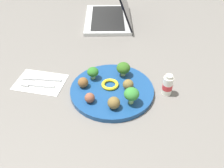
{
  "coord_description": "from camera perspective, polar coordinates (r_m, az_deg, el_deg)",
  "views": [
    {
      "loc": [
        -0.13,
        0.63,
        0.57
      ],
      "look_at": [
        0.0,
        0.0,
        0.04
      ],
      "focal_mm": 40.95,
      "sensor_mm": 36.0,
      "label": 1
    }
  ],
  "objects": [
    {
      "name": "ground_plane",
      "position": [
        0.86,
        0.0,
        -1.84
      ],
      "size": [
        4.0,
        4.0,
        0.0
      ],
      "primitive_type": "plane",
      "color": "slate"
    },
    {
      "name": "plate",
      "position": [
        0.86,
        0.0,
        -1.44
      ],
      "size": [
        0.28,
        0.28,
        0.02
      ],
      "primitive_type": "cylinder",
      "color": "navy",
      "rests_on": "ground_plane"
    },
    {
      "name": "broccoli_floret_far_rim",
      "position": [
        0.89,
        2.55,
        3.54
      ],
      "size": [
        0.05,
        0.05,
        0.05
      ],
      "color": "#A0BC73",
      "rests_on": "plate"
    },
    {
      "name": "broccoli_floret_center",
      "position": [
        0.88,
        -4.3,
        2.65
      ],
      "size": [
        0.04,
        0.04,
        0.04
      ],
      "color": "#94C17B",
      "rests_on": "plate"
    },
    {
      "name": "broccoli_floret_near_rim",
      "position": [
        0.78,
        4.38,
        -2.3
      ],
      "size": [
        0.05,
        0.05,
        0.06
      ],
      "color": "#9FCC70",
      "rests_on": "plate"
    },
    {
      "name": "meatball_far_rim",
      "position": [
        0.77,
        0.4,
        -4.23
      ],
      "size": [
        0.04,
        0.04,
        0.04
      ],
      "primitive_type": "sphere",
      "color": "brown",
      "rests_on": "plate"
    },
    {
      "name": "meatball_near_rim",
      "position": [
        0.86,
        -6.48,
        0.35
      ],
      "size": [
        0.04,
        0.04,
        0.04
      ],
      "primitive_type": "sphere",
      "color": "brown",
      "rests_on": "plate"
    },
    {
      "name": "meatball_mid_right",
      "position": [
        0.84,
        3.64,
        -0.12
      ],
      "size": [
        0.04,
        0.04,
        0.04
      ],
      "primitive_type": "sphere",
      "color": "brown",
      "rests_on": "plate"
    },
    {
      "name": "meatball_back_left",
      "position": [
        0.8,
        -5.0,
        -3.08
      ],
      "size": [
        0.03,
        0.03,
        0.03
      ],
      "primitive_type": "sphere",
      "color": "brown",
      "rests_on": "plate"
    },
    {
      "name": "pepper_ring_mid_left",
      "position": [
        0.86,
        -0.44,
        -0.1
      ],
      "size": [
        0.08,
        0.08,
        0.01
      ],
      "primitive_type": "torus",
      "rotation": [
        0.0,
        0.0,
        2.59
      ],
      "color": "yellow",
      "rests_on": "plate"
    },
    {
      "name": "napkin",
      "position": [
        0.93,
        -15.8,
        0.28
      ],
      "size": [
        0.17,
        0.12,
        0.01
      ],
      "primitive_type": "cube",
      "rotation": [
        0.0,
        0.0,
        -0.01
      ],
      "color": "white",
      "rests_on": "ground_plane"
    },
    {
      "name": "fork",
      "position": [
        0.92,
        -16.76,
        -0.13
      ],
      "size": [
        0.12,
        0.02,
        0.01
      ],
      "color": "silver",
      "rests_on": "napkin"
    },
    {
      "name": "knife",
      "position": [
        0.95,
        -15.81,
        1.22
      ],
      "size": [
        0.15,
        0.03,
        0.01
      ],
      "color": "silver",
      "rests_on": "napkin"
    },
    {
      "name": "yogurt_bottle",
      "position": [
        0.86,
        12.3,
        -0.3
      ],
      "size": [
        0.03,
        0.03,
        0.08
      ],
      "color": "white",
      "rests_on": "ground_plane"
    },
    {
      "name": "laptop",
      "position": [
        1.31,
        0.02,
        15.46
      ],
      "size": [
        0.29,
        0.36,
        0.2
      ],
      "color": "silver",
      "rests_on": "ground_plane"
    }
  ]
}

